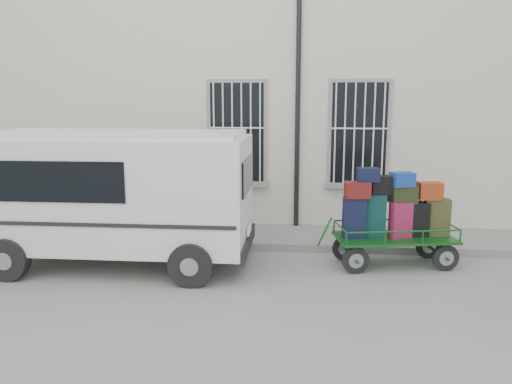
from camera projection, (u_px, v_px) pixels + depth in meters
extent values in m
plane|color=slate|center=(239.00, 274.00, 8.66)|extent=(80.00, 80.00, 0.00)
cube|color=beige|center=(264.00, 99.00, 13.50)|extent=(24.00, 5.00, 6.00)
cylinder|color=black|center=(298.00, 108.00, 10.93)|extent=(0.11, 0.11, 5.60)
cube|color=black|center=(237.00, 133.00, 11.21)|extent=(1.20, 0.08, 2.20)
cube|color=gray|center=(237.00, 184.00, 11.40)|extent=(1.45, 0.22, 0.12)
cube|color=black|center=(359.00, 133.00, 10.97)|extent=(1.20, 0.08, 2.20)
cube|color=gray|center=(357.00, 185.00, 11.16)|extent=(1.45, 0.22, 0.12)
cube|color=slate|center=(252.00, 236.00, 10.80)|extent=(24.00, 1.70, 0.15)
cylinder|color=black|center=(356.00, 260.00, 8.63)|extent=(0.48, 0.14, 0.48)
cylinder|color=gray|center=(356.00, 260.00, 8.63)|extent=(0.27, 0.13, 0.26)
cylinder|color=black|center=(345.00, 248.00, 9.34)|extent=(0.48, 0.14, 0.48)
cylinder|color=gray|center=(345.00, 248.00, 9.34)|extent=(0.27, 0.13, 0.26)
cylinder|color=black|center=(446.00, 258.00, 8.77)|extent=(0.48, 0.14, 0.48)
cylinder|color=gray|center=(446.00, 258.00, 8.77)|extent=(0.27, 0.13, 0.26)
cylinder|color=black|center=(428.00, 246.00, 9.48)|extent=(0.48, 0.14, 0.48)
cylinder|color=gray|center=(428.00, 246.00, 9.48)|extent=(0.27, 0.13, 0.26)
cube|color=#125119|center=(394.00, 238.00, 9.00)|extent=(2.23, 1.31, 0.05)
cylinder|color=#125119|center=(325.00, 232.00, 8.87)|extent=(0.28, 0.09, 0.53)
cube|color=black|center=(354.00, 218.00, 8.85)|extent=(0.40, 0.26, 0.73)
cube|color=black|center=(355.00, 197.00, 8.78)|extent=(0.17, 0.14, 0.03)
cube|color=#0C2C2E|center=(373.00, 216.00, 8.90)|extent=(0.47, 0.28, 0.78)
cube|color=black|center=(374.00, 194.00, 8.83)|extent=(0.20, 0.15, 0.03)
cube|color=maroon|center=(401.00, 220.00, 8.87)|extent=(0.43, 0.32, 0.64)
cube|color=black|center=(402.00, 202.00, 8.81)|extent=(0.17, 0.12, 0.03)
cube|color=black|center=(417.00, 219.00, 8.98)|extent=(0.42, 0.32, 0.61)
cube|color=black|center=(418.00, 202.00, 8.92)|extent=(0.17, 0.14, 0.03)
cube|color=#35361B|center=(437.00, 217.00, 9.04)|extent=(0.44, 0.26, 0.67)
cube|color=black|center=(438.00, 198.00, 8.98)|extent=(0.20, 0.16, 0.03)
cube|color=maroon|center=(357.00, 190.00, 8.76)|extent=(0.46, 0.34, 0.28)
cube|color=black|center=(383.00, 185.00, 8.87)|extent=(0.50, 0.37, 0.33)
cube|color=black|center=(403.00, 194.00, 8.90)|extent=(0.51, 0.40, 0.31)
cube|color=maroon|center=(430.00, 191.00, 8.95)|extent=(0.44, 0.32, 0.30)
cube|color=black|center=(368.00, 175.00, 8.76)|extent=(0.39, 0.29, 0.24)
cube|color=navy|center=(402.00, 179.00, 8.81)|extent=(0.45, 0.38, 0.25)
cube|color=silver|center=(116.00, 191.00, 8.94)|extent=(4.71, 2.04, 1.93)
cube|color=silver|center=(113.00, 135.00, 8.76)|extent=(4.50, 1.88, 0.11)
cube|color=black|center=(53.00, 182.00, 7.94)|extent=(2.35, 0.05, 0.66)
cube|color=black|center=(247.00, 175.00, 8.67)|extent=(0.05, 1.50, 0.59)
cube|color=black|center=(247.00, 243.00, 8.90)|extent=(0.11, 1.98, 0.24)
cube|color=white|center=(249.00, 230.00, 8.85)|extent=(0.03, 0.45, 0.13)
cylinder|color=black|center=(8.00, 259.00, 8.29)|extent=(0.73, 0.24, 0.73)
cylinder|color=black|center=(63.00, 229.00, 10.22)|extent=(0.73, 0.24, 0.73)
cylinder|color=black|center=(191.00, 265.00, 8.02)|extent=(0.73, 0.24, 0.73)
cylinder|color=black|center=(212.00, 233.00, 9.95)|extent=(0.73, 0.24, 0.73)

